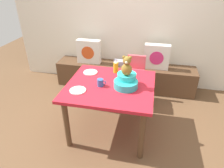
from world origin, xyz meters
TOP-DOWN VIEW (x-y plane):
  - ground_plane at (0.00, 0.00)m, footprint 8.00×8.00m
  - back_wall at (0.00, 1.53)m, footprint 4.40×0.10m
  - window_bench at (0.00, 1.26)m, footprint 2.60×0.44m
  - pillow_floral_left at (-0.69, 1.24)m, footprint 0.44×0.15m
  - pillow_floral_right at (0.56, 1.24)m, footprint 0.44×0.15m
  - book_stack at (-0.11, 1.26)m, footprint 0.20×0.14m
  - dining_table at (0.00, 0.00)m, footprint 1.11×1.02m
  - highchair at (0.24, 0.82)m, footprint 0.34×0.45m
  - infant_seat_teal at (0.20, -0.01)m, footprint 0.30×0.33m
  - teddy_bear at (0.20, -0.01)m, footprint 0.13×0.12m
  - ketchup_bottle at (-0.00, 0.36)m, footprint 0.07×0.07m
  - coffee_mug at (-0.11, -0.06)m, footprint 0.12×0.08m
  - dinner_plate_near at (-0.35, -0.24)m, footprint 0.20×0.20m
  - dinner_plate_far at (-0.35, 0.27)m, footprint 0.20×0.20m

SIDE VIEW (x-z plane):
  - ground_plane at x=0.00m, z-range 0.00..0.00m
  - window_bench at x=0.00m, z-range 0.00..0.46m
  - book_stack at x=-0.11m, z-range 0.46..0.54m
  - highchair at x=0.24m, z-range 0.13..0.92m
  - dining_table at x=0.00m, z-range 0.26..1.00m
  - pillow_floral_left at x=-0.69m, z-range 0.46..0.90m
  - pillow_floral_right at x=0.56m, z-range 0.46..0.90m
  - dinner_plate_near at x=-0.35m, z-range 0.74..0.75m
  - dinner_plate_far at x=-0.35m, z-range 0.74..0.75m
  - coffee_mug at x=-0.11m, z-range 0.74..0.84m
  - infant_seat_teal at x=0.20m, z-range 0.73..0.89m
  - ketchup_bottle at x=0.00m, z-range 0.73..0.92m
  - teddy_bear at x=0.20m, z-range 0.89..1.14m
  - back_wall at x=0.00m, z-range 0.00..2.60m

